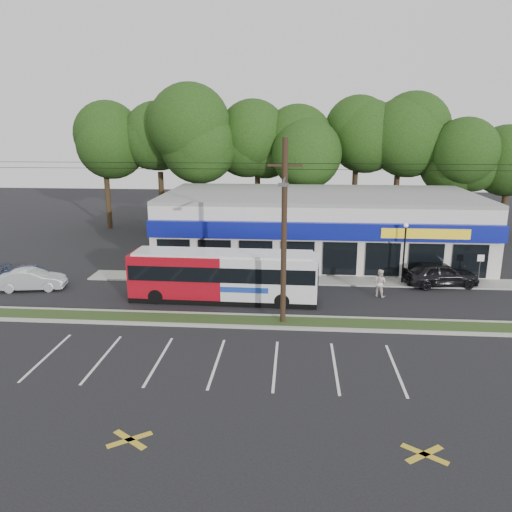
{
  "coord_description": "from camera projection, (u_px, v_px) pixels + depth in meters",
  "views": [
    {
      "loc": [
        3.56,
        -24.71,
        10.52
      ],
      "look_at": [
        1.2,
        5.0,
        2.76
      ],
      "focal_mm": 35.0,
      "sensor_mm": 36.0,
      "label": 1
    }
  ],
  "objects": [
    {
      "name": "ground",
      "position": [
        226.0,
        329.0,
        26.76
      ],
      "size": [
        120.0,
        120.0,
        0.0
      ],
      "primitive_type": "plane",
      "color": "black",
      "rests_on": "ground"
    },
    {
      "name": "curb_north",
      "position": [
        231.0,
        315.0,
        28.53
      ],
      "size": [
        40.0,
        0.25,
        0.14
      ],
      "primitive_type": "cube",
      "color": "#9E9E93",
      "rests_on": "ground"
    },
    {
      "name": "car_silver",
      "position": [
        32.0,
        280.0,
        32.98
      ],
      "size": [
        4.43,
        2.21,
        1.39
      ],
      "primitive_type": "imported",
      "rotation": [
        0.0,
        0.0,
        1.75
      ],
      "color": "#B7BCC0",
      "rests_on": "ground"
    },
    {
      "name": "lamp_post",
      "position": [
        405.0,
        246.0,
        33.74
      ],
      "size": [
        0.3,
        0.3,
        4.25
      ],
      "color": "black",
      "rests_on": "ground"
    },
    {
      "name": "car_blue",
      "position": [
        32.0,
        275.0,
        34.16
      ],
      "size": [
        4.43,
        1.95,
        1.27
      ],
      "primitive_type": "imported",
      "rotation": [
        0.0,
        0.0,
        1.53
      ],
      "color": "navy",
      "rests_on": "ground"
    },
    {
      "name": "grass_strip",
      "position": [
        229.0,
        321.0,
        27.71
      ],
      "size": [
        40.0,
        1.6,
        0.12
      ],
      "primitive_type": "cube",
      "color": "#233917",
      "rests_on": "ground"
    },
    {
      "name": "utility_pole",
      "position": [
        281.0,
        227.0,
        26.08
      ],
      "size": [
        50.0,
        2.77,
        10.0
      ],
      "color": "black",
      "rests_on": "ground"
    },
    {
      "name": "car_dark",
      "position": [
        441.0,
        274.0,
        33.72
      ],
      "size": [
        5.18,
        2.73,
        1.68
      ],
      "primitive_type": "imported",
      "rotation": [
        0.0,
        0.0,
        1.73
      ],
      "color": "black",
      "rests_on": "ground"
    },
    {
      "name": "strip_mall",
      "position": [
        318.0,
        225.0,
        41.03
      ],
      "size": [
        25.0,
        12.55,
        5.3
      ],
      "color": "beige",
      "rests_on": "ground"
    },
    {
      "name": "sign_post",
      "position": [
        480.0,
        264.0,
        33.42
      ],
      "size": [
        0.45,
        0.1,
        2.23
      ],
      "color": "#59595E",
      "rests_on": "ground"
    },
    {
      "name": "sidewalk",
      "position": [
        314.0,
        280.0,
        35.05
      ],
      "size": [
        32.0,
        2.2,
        0.1
      ],
      "primitive_type": "cube",
      "color": "#9E9E93",
      "rests_on": "ground"
    },
    {
      "name": "tree_line",
      "position": [
        301.0,
        148.0,
        49.42
      ],
      "size": [
        46.76,
        6.76,
        11.83
      ],
      "color": "black",
      "rests_on": "ground"
    },
    {
      "name": "pedestrian_b",
      "position": [
        380.0,
        283.0,
        31.64
      ],
      "size": [
        1.09,
        1.03,
        1.79
      ],
      "primitive_type": "imported",
      "rotation": [
        0.0,
        0.0,
        2.59
      ],
      "color": "silver",
      "rests_on": "ground"
    },
    {
      "name": "curb_south",
      "position": [
        227.0,
        326.0,
        26.89
      ],
      "size": [
        40.0,
        0.25,
        0.14
      ],
      "primitive_type": "cube",
      "color": "#9E9E93",
      "rests_on": "ground"
    },
    {
      "name": "metrobus",
      "position": [
        224.0,
        275.0,
        30.75
      ],
      "size": [
        11.59,
        2.7,
        3.1
      ],
      "rotation": [
        0.0,
        0.0,
        -0.02
      ],
      "color": "maroon",
      "rests_on": "ground"
    },
    {
      "name": "pedestrian_a",
      "position": [
        298.0,
        273.0,
        33.47
      ],
      "size": [
        0.84,
        0.83,
        1.97
      ],
      "primitive_type": "imported",
      "rotation": [
        0.0,
        0.0,
        3.9
      ],
      "color": "beige",
      "rests_on": "ground"
    }
  ]
}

